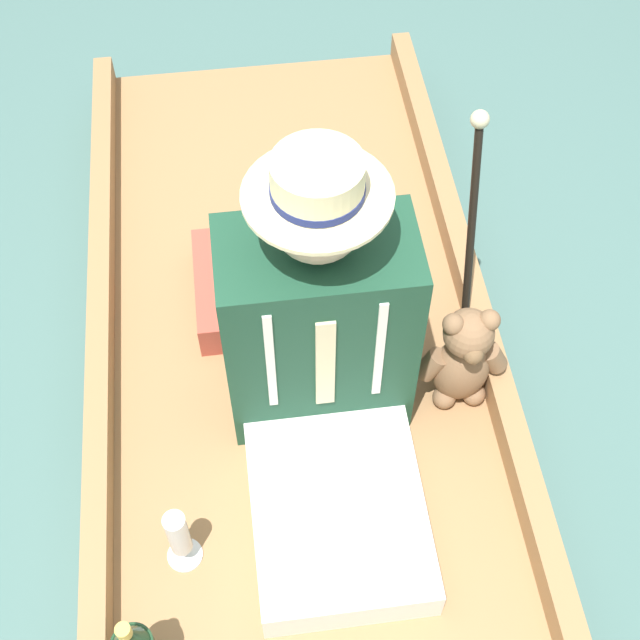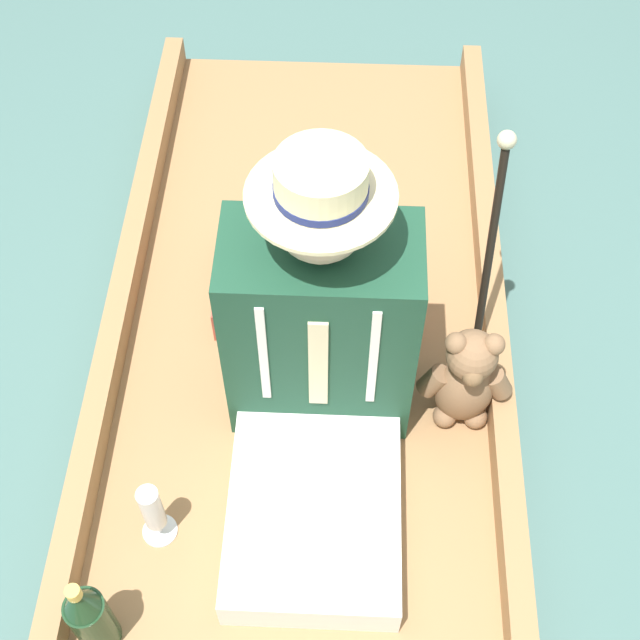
# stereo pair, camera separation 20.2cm
# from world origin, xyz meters

# --- Properties ---
(ground_plane) EXTENTS (16.00, 16.00, 0.00)m
(ground_plane) POSITION_xyz_m (0.00, 0.00, 0.00)
(ground_plane) COLOR #476B66
(punt_boat) EXTENTS (1.09, 3.10, 0.24)m
(punt_boat) POSITION_xyz_m (0.00, 0.00, 0.08)
(punt_boat) COLOR #997047
(punt_boat) RESTS_ON ground_plane
(seat_cushion) EXTENTS (0.52, 0.36, 0.11)m
(seat_cushion) POSITION_xyz_m (-0.01, -0.53, 0.20)
(seat_cushion) COLOR #B24738
(seat_cushion) RESTS_ON punt_boat
(seated_person) EXTENTS (0.45, 0.77, 0.84)m
(seated_person) POSITION_xyz_m (-0.05, -0.12, 0.44)
(seated_person) COLOR white
(seated_person) RESTS_ON punt_boat
(teddy_bear) EXTENTS (0.24, 0.14, 0.35)m
(teddy_bear) POSITION_xyz_m (-0.41, -0.15, 0.31)
(teddy_bear) COLOR #846042
(teddy_bear) RESTS_ON punt_boat
(wine_glass) EXTENTS (0.08, 0.08, 0.21)m
(wine_glass) POSITION_xyz_m (0.32, 0.21, 0.27)
(wine_glass) COLOR silver
(wine_glass) RESTS_ON punt_boat
(walking_cane) EXTENTS (0.04, 0.24, 0.71)m
(walking_cane) POSITION_xyz_m (-0.45, -0.36, 0.57)
(walking_cane) COLOR black
(walking_cane) RESTS_ON punt_boat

